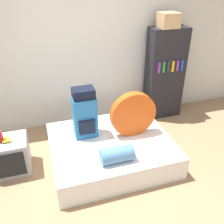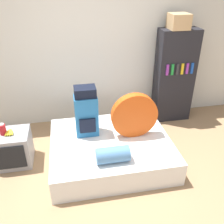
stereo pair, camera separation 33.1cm
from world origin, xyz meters
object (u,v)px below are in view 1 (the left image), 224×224
(tent_bag, at_px, (133,114))
(bookshelf, at_px, (165,74))
(backpack, at_px, (85,114))
(cardboard_box, at_px, (168,20))
(television, at_px, (9,156))
(sleeping_roll, at_px, (117,154))

(tent_bag, bearing_deg, bookshelf, 43.94)
(backpack, bearing_deg, bookshelf, 24.94)
(bookshelf, height_order, cardboard_box, cardboard_box)
(tent_bag, distance_m, television, 1.79)
(tent_bag, xyz_separation_m, sleeping_roll, (-0.40, -0.51, -0.23))
(backpack, height_order, bookshelf, bookshelf)
(bookshelf, distance_m, cardboard_box, 0.93)
(backpack, xyz_separation_m, tent_bag, (0.65, -0.18, -0.02))
(television, height_order, bookshelf, bookshelf)
(tent_bag, relative_size, bookshelf, 0.40)
(sleeping_roll, relative_size, bookshelf, 0.26)
(backpack, xyz_separation_m, bookshelf, (1.62, 0.75, 0.12))
(tent_bag, bearing_deg, backpack, 164.61)
(tent_bag, relative_size, television, 1.26)
(television, distance_m, bookshelf, 2.87)
(tent_bag, height_order, bookshelf, bookshelf)
(backpack, relative_size, sleeping_roll, 1.75)
(tent_bag, xyz_separation_m, television, (-1.73, 0.13, -0.42))
(television, relative_size, bookshelf, 0.32)
(television, distance_m, cardboard_box, 3.13)
(bookshelf, relative_size, cardboard_box, 5.41)
(backpack, distance_m, sleeping_roll, 0.77)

